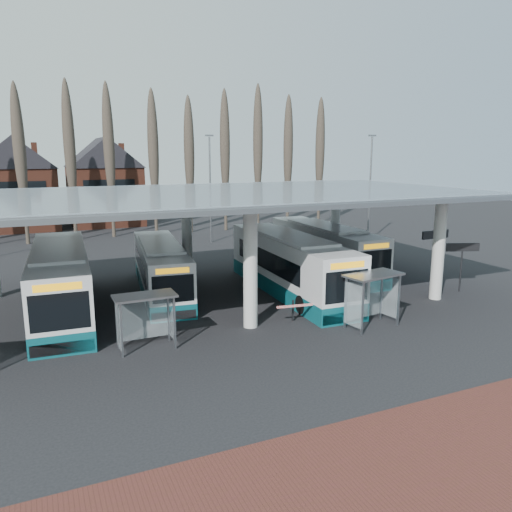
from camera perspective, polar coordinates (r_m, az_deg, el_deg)
name	(u,v)px	position (r m, az deg, el deg)	size (l,w,h in m)	color
ground	(272,344)	(23.11, 1.87, -9.98)	(140.00, 140.00, 0.00)	black
station_canopy	(212,203)	(29.02, -4.99, 6.03)	(32.00, 16.00, 6.34)	silver
poplar_row	(131,150)	(53.14, -14.10, 11.65)	(45.10, 1.10, 14.50)	#473D33
lamp_post_b	(210,187)	(47.96, -5.25, 7.86)	(0.80, 0.16, 10.17)	slate
lamp_post_c	(370,187)	(49.19, 12.90, 7.71)	(0.80, 0.16, 10.17)	slate
bus_0	(61,282)	(28.99, -21.43, -2.75)	(3.47, 13.11, 3.61)	silver
bus_1	(161,269)	(31.35, -10.82, -1.47)	(3.84, 11.62, 3.17)	silver
bus_2	(289,265)	(30.95, 3.83, -1.05)	(3.25, 13.13, 3.62)	silver
bus_3	(324,249)	(36.73, 7.77, 0.77)	(2.95, 12.46, 3.45)	silver
shelter_1	(145,309)	(22.58, -12.61, -5.93)	(2.69, 1.36, 2.48)	gray
shelter_2	(371,288)	(25.37, 12.98, -3.56)	(3.14, 1.93, 2.73)	gray
info_sign_0	(462,251)	(33.32, 22.53, 0.54)	(1.98, 0.83, 3.09)	black
info_sign_1	(435,238)	(36.04, 19.79, 1.92)	(2.27, 0.18, 3.38)	black
barrier	(297,307)	(25.53, 4.67, -5.81)	(2.23, 0.77, 1.12)	black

